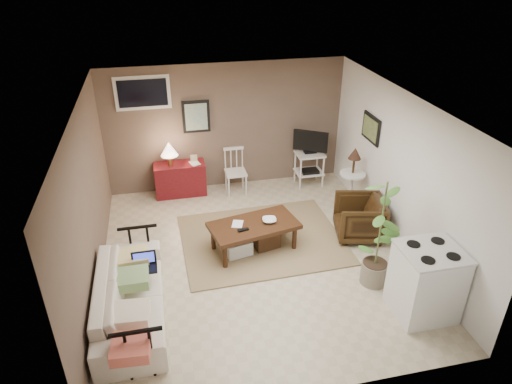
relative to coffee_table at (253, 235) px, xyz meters
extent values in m
plane|color=#C1B293|center=(-0.02, -0.19, -0.28)|extent=(5.00, 5.00, 0.00)
cube|color=black|center=(-0.57, 2.29, 1.17)|extent=(0.50, 0.03, 0.60)
cube|color=black|center=(2.20, 0.86, 1.24)|extent=(0.03, 0.60, 0.45)
cube|color=silver|center=(-1.47, 2.29, 1.67)|extent=(0.96, 0.03, 0.60)
cube|color=#9A8159|center=(0.19, 0.23, -0.27)|extent=(2.59, 2.10, 0.02)
cube|color=#39200F|center=(0.01, 0.00, 0.16)|extent=(1.44, 0.95, 0.07)
cylinder|color=#39200F|center=(-0.50, -0.37, -0.07)|extent=(0.07, 0.07, 0.42)
cylinder|color=#39200F|center=(0.63, -0.13, -0.07)|extent=(0.07, 0.07, 0.42)
cylinder|color=#39200F|center=(-0.61, 0.13, -0.07)|extent=(0.07, 0.07, 0.42)
cylinder|color=#39200F|center=(0.52, 0.37, -0.07)|extent=(0.07, 0.07, 0.42)
cube|color=black|center=(-0.18, -0.15, 0.21)|extent=(0.17, 0.09, 0.02)
cube|color=#442518|center=(0.20, 0.04, -0.13)|extent=(0.45, 0.41, 0.29)
cube|color=silver|center=(-0.26, -0.05, -0.15)|extent=(0.45, 0.41, 0.24)
imported|color=white|center=(-1.82, -1.07, 0.13)|extent=(0.61, 2.08, 0.81)
cube|color=black|center=(-1.62, -0.77, 0.19)|extent=(0.32, 0.22, 0.02)
cube|color=black|center=(-1.62, -0.65, 0.30)|extent=(0.32, 0.02, 0.20)
cube|color=blue|center=(-1.62, -0.66, 0.30)|extent=(0.27, 0.00, 0.16)
cube|color=maroon|center=(-0.96, 2.09, 0.03)|extent=(0.94, 0.42, 0.63)
cylinder|color=#9E6C3D|center=(-1.12, 2.05, 0.45)|extent=(0.10, 0.10, 0.21)
cone|color=beige|center=(-1.12, 2.05, 0.68)|extent=(0.31, 0.31, 0.25)
cube|color=tan|center=(-0.68, 2.11, 0.42)|extent=(0.13, 0.02, 0.16)
cube|color=silver|center=(0.08, 1.95, 0.13)|extent=(0.39, 0.39, 0.04)
cylinder|color=silver|center=(-0.09, 1.78, -0.09)|extent=(0.03, 0.03, 0.39)
cylinder|color=silver|center=(0.25, 1.78, -0.09)|extent=(0.03, 0.03, 0.39)
cylinder|color=silver|center=(-0.09, 2.11, -0.09)|extent=(0.03, 0.03, 0.39)
cylinder|color=silver|center=(0.24, 2.12, -0.09)|extent=(0.03, 0.03, 0.39)
cube|color=silver|center=(0.08, 2.12, 0.55)|extent=(0.39, 0.04, 0.06)
cube|color=silver|center=(1.54, 1.95, 0.37)|extent=(0.53, 0.43, 0.04)
cube|color=silver|center=(1.54, 1.95, -0.01)|extent=(0.53, 0.43, 0.03)
cylinder|color=silver|center=(1.31, 1.77, 0.05)|extent=(0.03, 0.03, 0.67)
cylinder|color=silver|center=(1.77, 1.77, 0.05)|extent=(0.03, 0.03, 0.67)
cylinder|color=silver|center=(1.31, 2.13, 0.05)|extent=(0.03, 0.03, 0.67)
cylinder|color=silver|center=(1.77, 2.13, 0.05)|extent=(0.03, 0.03, 0.67)
cube|color=black|center=(1.54, 1.95, 0.42)|extent=(0.24, 0.13, 0.03)
cube|color=black|center=(1.54, 1.95, 0.64)|extent=(0.60, 0.39, 0.40)
cube|color=#DB7F55|center=(1.54, 1.95, 0.64)|extent=(0.50, 0.31, 0.33)
cube|color=black|center=(1.54, 1.90, 0.01)|extent=(0.34, 0.24, 0.10)
cylinder|color=silver|center=(1.96, 0.86, -0.26)|extent=(0.31, 0.31, 0.03)
cylinder|color=silver|center=(1.96, 0.86, 0.08)|extent=(0.06, 0.06, 0.67)
cylinder|color=silver|center=(1.96, 0.86, 0.42)|extent=(0.45, 0.45, 0.03)
cylinder|color=#32200D|center=(1.96, 0.86, 0.59)|extent=(0.04, 0.04, 0.29)
cone|color=#311D14|center=(1.96, 0.86, 0.81)|extent=(0.22, 0.22, 0.20)
imported|color=#32200D|center=(1.75, 0.01, 0.09)|extent=(0.83, 0.87, 0.75)
cylinder|color=gray|center=(1.49, -1.13, -0.12)|extent=(0.37, 0.37, 0.32)
cylinder|color=#4C602D|center=(1.49, -1.13, 0.68)|extent=(0.02, 0.02, 1.27)
cube|color=white|center=(1.84, -1.81, 0.19)|extent=(0.73, 0.68, 0.93)
cube|color=silver|center=(1.84, -1.81, 0.67)|extent=(0.75, 0.70, 0.03)
cylinder|color=black|center=(1.67, -1.97, 0.69)|extent=(0.17, 0.17, 0.01)
cylinder|color=black|center=(2.00, -1.97, 0.69)|extent=(0.17, 0.17, 0.01)
cylinder|color=black|center=(1.67, -1.64, 0.69)|extent=(0.17, 0.17, 0.01)
cylinder|color=black|center=(2.00, -1.64, 0.69)|extent=(0.17, 0.17, 0.01)
imported|color=#39200F|center=(0.25, 0.01, 0.30)|extent=(0.22, 0.08, 0.21)
imported|color=#39200F|center=(-0.31, 0.05, 0.30)|extent=(0.16, 0.07, 0.22)
imported|color=#39200F|center=(-0.75, 2.00, 0.46)|extent=(0.16, 0.06, 0.22)
camera|label=1|loc=(-1.23, -5.73, 3.93)|focal=32.00mm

